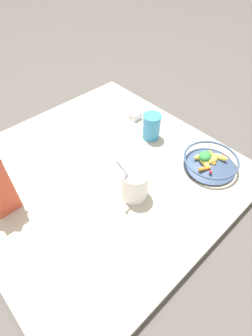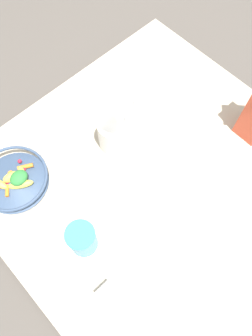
# 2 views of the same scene
# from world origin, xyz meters

# --- Properties ---
(ground_plane) EXTENTS (6.00, 6.00, 0.00)m
(ground_plane) POSITION_xyz_m (0.00, 0.00, 0.00)
(ground_plane) COLOR #4C4742
(countertop) EXTENTS (1.09, 1.09, 0.04)m
(countertop) POSITION_xyz_m (0.00, 0.00, 0.02)
(countertop) COLOR #B2A893
(countertop) RESTS_ON ground_plane
(fruit_bowl) EXTENTS (0.24, 0.24, 0.08)m
(fruit_bowl) POSITION_xyz_m (0.32, 0.36, 0.07)
(fruit_bowl) COLOR #384C6B
(fruit_bowl) RESTS_ON countertop
(yogurt_tub) EXTENTS (0.11, 0.13, 0.23)m
(yogurt_tub) POSITION_xyz_m (0.20, 0.02, 0.11)
(yogurt_tub) COLOR white
(yogurt_tub) RESTS_ON countertop
(drinking_cup) EXTENTS (0.09, 0.09, 0.13)m
(drinking_cup) POSITION_xyz_m (-0.00, 0.33, 0.10)
(drinking_cup) COLOR #3893C6
(drinking_cup) RESTS_ON countertop
(spice_jar) EXTENTS (0.05, 0.05, 0.04)m
(spice_jar) POSITION_xyz_m (-0.16, 0.38, 0.05)
(spice_jar) COLOR silver
(spice_jar) RESTS_ON countertop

